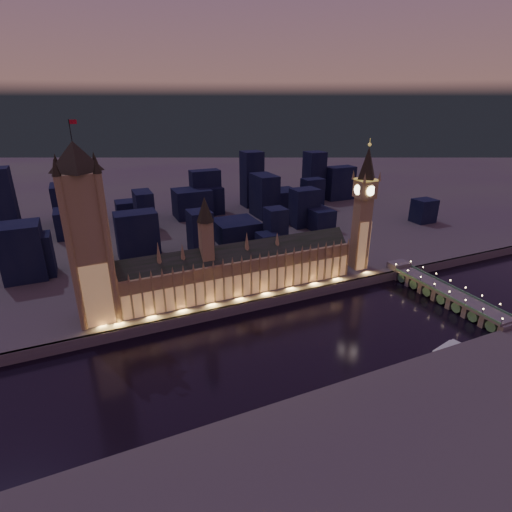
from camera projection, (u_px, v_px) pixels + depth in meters
name	position (u px, v px, depth m)	size (l,w,h in m)	color
ground_plane	(282.00, 337.00, 269.71)	(2000.00, 2000.00, 0.00)	black
north_bank	(148.00, 185.00, 709.40)	(2000.00, 960.00, 8.00)	#443344
embankment_wall	(257.00, 305.00, 303.00)	(2000.00, 2.50, 8.00)	#504A57
palace_of_westminster	(232.00, 270.00, 307.55)	(202.00, 21.84, 78.00)	#9A7D48
victoria_tower	(87.00, 228.00, 253.63)	(31.68, 31.68, 131.01)	#9A7D48
elizabeth_tower	(364.00, 199.00, 336.51)	(18.00, 18.00, 112.17)	#9A7D48
westminster_bridge	(441.00, 293.00, 317.35)	(17.94, 113.00, 15.90)	#504A57
river_boat	(445.00, 351.00, 252.06)	(39.85, 17.52, 4.50)	#504A57
city_backdrop	(213.00, 204.00, 480.64)	(483.54, 215.63, 74.52)	black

